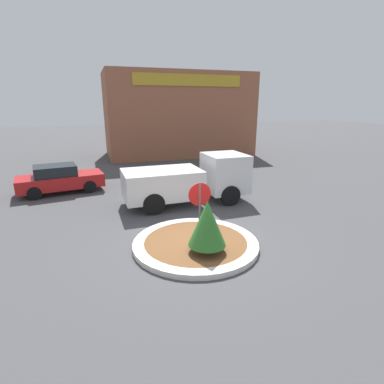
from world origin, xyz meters
name	(u,v)px	position (x,y,z in m)	size (l,w,h in m)	color
ground_plane	(196,246)	(0.00, 0.00, 0.00)	(120.00, 120.00, 0.00)	#474749
traffic_island	(196,243)	(0.00, 0.00, 0.09)	(4.14, 4.14, 0.18)	beige
stop_sign	(200,200)	(0.34, 0.54, 1.40)	(0.80, 0.07, 2.02)	#4C4C51
island_shrub	(207,223)	(0.09, -0.79, 1.11)	(1.16, 1.16, 1.63)	brown
utility_truck	(190,179)	(1.24, 4.34, 1.13)	(5.80, 2.28, 2.23)	silver
storefront_building	(179,115)	(4.80, 18.13, 3.55)	(12.63, 6.07, 7.09)	#93563D
parked_sedan_red	(60,179)	(-4.68, 8.17, 0.74)	(4.43, 2.34, 1.47)	#B21919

